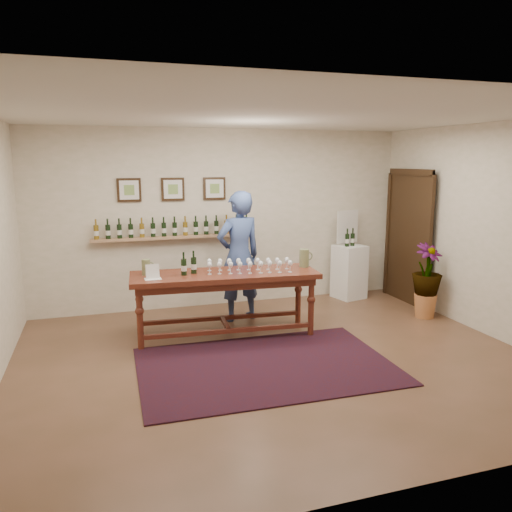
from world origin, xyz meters
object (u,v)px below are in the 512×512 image
object	(u,v)px
tasting_table	(225,282)
person	(239,256)
potted_plant	(427,281)
display_pedestal	(349,272)

from	to	relation	value
tasting_table	person	world-z (taller)	person
tasting_table	person	size ratio (longest dim) A/B	1.32
potted_plant	person	size ratio (longest dim) A/B	0.51
display_pedestal	potted_plant	xyz separation A→B (m)	(0.57, -1.33, 0.11)
display_pedestal	potted_plant	distance (m)	1.45
tasting_table	person	distance (m)	0.75
tasting_table	display_pedestal	distance (m)	2.76
tasting_table	person	xyz separation A→B (m)	(0.37, 0.62, 0.21)
display_pedestal	person	world-z (taller)	person
tasting_table	display_pedestal	xyz separation A→B (m)	(2.48, 1.19, -0.28)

